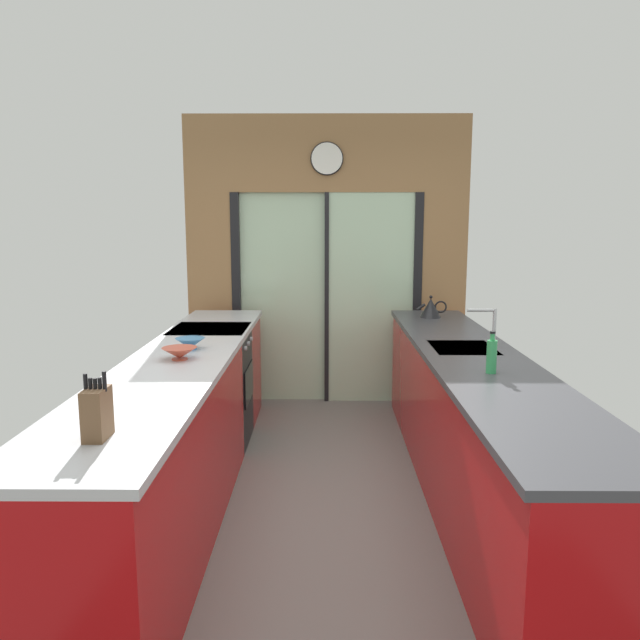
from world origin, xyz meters
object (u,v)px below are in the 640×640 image
mixing_bowl_near (179,353)px  soap_bottle (492,356)px  knife_block (97,413)px  oven_range (212,386)px  kettle (431,308)px  mixing_bowl_far (190,343)px

mixing_bowl_near → soap_bottle: bearing=-9.9°
mixing_bowl_near → soap_bottle: size_ratio=0.90×
knife_block → oven_range: bearing=90.4°
oven_range → kettle: bearing=16.8°
mixing_bowl_far → soap_bottle: (1.78, -0.61, 0.06)m
mixing_bowl_far → soap_bottle: bearing=-18.8°
mixing_bowl_far → mixing_bowl_near: bearing=-90.0°
mixing_bowl_near → knife_block: knife_block is taller
soap_bottle → mixing_bowl_near: bearing=170.1°
oven_range → soap_bottle: soap_bottle is taller
mixing_bowl_far → soap_bottle: 1.88m
soap_bottle → oven_range: bearing=142.5°
mixing_bowl_far → knife_block: (0.00, -1.63, 0.06)m
oven_range → kettle: size_ratio=3.53×
oven_range → mixing_bowl_near: (0.02, -1.07, 0.50)m
kettle → soap_bottle: size_ratio=1.12×
oven_range → kettle: (1.80, 0.54, 0.55)m
oven_range → mixing_bowl_far: (0.02, -0.78, 0.50)m
oven_range → knife_block: knife_block is taller
oven_range → mixing_bowl_near: bearing=-89.0°
mixing_bowl_near → soap_bottle: (1.78, -0.31, 0.06)m
mixing_bowl_near → mixing_bowl_far: (0.00, 0.30, -0.00)m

